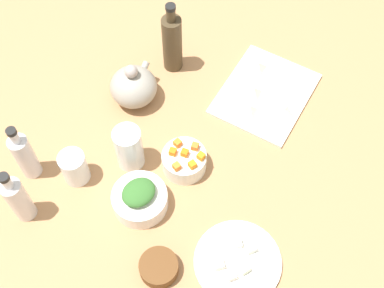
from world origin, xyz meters
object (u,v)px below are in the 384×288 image
Objects in this scene: bowl_carrots at (186,162)px; bowl_small_side at (159,267)px; plate_tofu at (238,262)px; teapot at (134,86)px; bottle_1 at (18,199)px; bowl_greens at (140,200)px; bottle_0 at (25,155)px; drinking_glass_1 at (129,148)px; drinking_glass_0 at (74,167)px; cutting_board at (265,94)px; bottle_2 at (172,42)px.

bowl_small_side is (-28.60, -7.44, -0.97)cm from bowl_carrots.
bowl_carrots reaches higher than bowl_small_side.
plate_tofu is 58.02cm from teapot.
bottle_1 reaches higher than bowl_small_side.
bowl_greens is 0.70× the size of bottle_0.
bowl_small_side is at bearing -137.18° from drinking_glass_1.
teapot reaches higher than bowl_small_side.
drinking_glass_0 is (-29.80, 0.72, -0.69)cm from teapot.
bottle_0 is at bearing 98.65° from bowl_greens.
bottle_1 is (-15.58, 25.35, 5.63)cm from bowl_greens.
cutting_board is 1.43× the size of bottle_0.
plate_tofu is 2.18× the size of drinking_glass_0.
bowl_small_side is at bearing -165.42° from bowl_carrots.
bowl_carrots reaches higher than bowl_greens.
teapot is at bearing 56.28° from plate_tofu.
bottle_1 is (-2.32, 38.20, 6.44)cm from bowl_small_side.
plate_tofu is 1.06× the size of bottle_0.
bowl_greens is at bearing -162.13° from bottle_2.
cutting_board is 2.95× the size of drinking_glass_0.
bottle_2 is at bearing 9.25° from drinking_glass_1.
cutting_board is at bearing -16.67° from bowl_carrots.
cutting_board is at bearing -85.30° from bottle_2.
drinking_glass_1 is (-18.99, -9.87, 1.29)cm from teapot.
plate_tofu is 1.56× the size of drinking_glass_1.
bowl_small_side reaches higher than plate_tofu.
teapot is at bearing -20.30° from bottle_0.
bowl_carrots is at bearing -57.45° from drinking_glass_0.
bottle_0 is (-52.72, 46.54, 7.93)cm from cutting_board.
bottle_0 is at bearing 161.61° from bottle_2.
bowl_greens is 34.88cm from teapot.
bottle_0 reaches higher than bottle_1.
bowl_carrots is 43.96cm from bottle_1.
bowl_carrots is at bearing -70.40° from drinking_glass_1.
bottle_1 is at bearing 158.75° from drinking_glass_0.
bowl_carrots is at bearing -61.32° from bottle_0.
bowl_greens is at bearing -81.35° from bottle_0.
bottle_0 is 0.83× the size of bottle_2.
bowl_greens is at bearing 162.44° from cutting_board.
bowl_greens is at bearing 160.58° from bowl_carrots.
drinking_glass_1 is (25.82, -16.43, -1.43)cm from bottle_1.
bottle_1 is 1.47× the size of drinking_glass_1.
teapot is (-18.71, 33.96, 5.19)cm from cutting_board.
plate_tofu is 40.88cm from drinking_glass_1.
drinking_glass_1 is (13.09, 38.20, 6.38)cm from plate_tofu.
plate_tofu is at bearing -127.32° from bowl_carrots.
bottle_1 is (-30.93, 30.76, 5.47)cm from bowl_carrots.
teapot reaches higher than cutting_board.
drinking_glass_0 is (-46.05, 4.85, -5.39)cm from bottle_2.
plate_tofu is 61.18cm from bottle_0.
bottle_0 reaches higher than drinking_glass_0.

